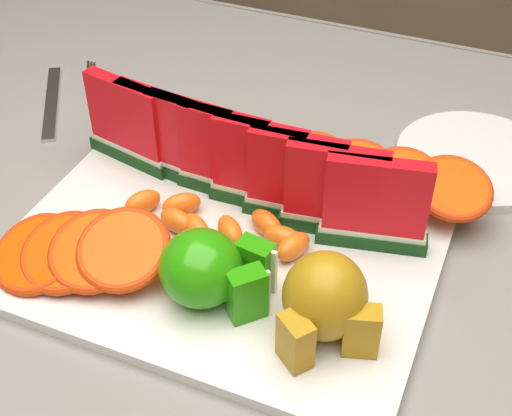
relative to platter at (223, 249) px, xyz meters
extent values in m
cube|color=#442B1B|center=(-0.03, 0.00, -0.03)|extent=(1.40, 0.90, 0.03)
cube|color=#442B1B|center=(-0.67, 0.39, -0.40)|extent=(0.06, 0.06, 0.72)
cube|color=gray|center=(-0.03, 0.00, -0.01)|extent=(1.52, 1.02, 0.01)
cube|color=gray|center=(-0.03, 0.51, -0.10)|extent=(1.52, 0.01, 0.20)
cube|color=silver|center=(0.00, 0.00, 0.00)|extent=(0.40, 0.30, 0.01)
ellipsoid|color=#388C1F|center=(0.01, -0.07, 0.04)|extent=(0.10, 0.10, 0.07)
cube|color=#388C1F|center=(0.06, -0.07, 0.03)|extent=(0.04, 0.04, 0.05)
cube|color=beige|center=(0.06, -0.07, 0.03)|extent=(0.02, 0.02, 0.05)
cube|color=#388C1F|center=(0.05, -0.04, 0.03)|extent=(0.03, 0.02, 0.05)
cube|color=beige|center=(0.06, -0.04, 0.03)|extent=(0.03, 0.01, 0.05)
ellipsoid|color=#B07F1F|center=(0.12, -0.06, 0.05)|extent=(0.09, 0.09, 0.08)
cube|color=#B07F1F|center=(0.11, -0.10, 0.03)|extent=(0.04, 0.03, 0.05)
cube|color=#B07F1F|center=(0.16, -0.07, 0.03)|extent=(0.03, 0.03, 0.05)
cylinder|color=silver|center=(0.20, 0.25, 0.00)|extent=(0.22, 0.22, 0.01)
cube|color=silver|center=(-0.31, 0.16, 0.00)|extent=(0.10, 0.15, 0.00)
cube|color=silver|center=(-0.32, 0.25, 0.00)|extent=(0.02, 0.04, 0.00)
cube|color=silver|center=(-0.31, 0.25, 0.00)|extent=(0.02, 0.04, 0.00)
cube|color=silver|center=(-0.31, 0.25, 0.00)|extent=(0.02, 0.04, 0.00)
cube|color=#093810|center=(-0.15, 0.08, 0.01)|extent=(0.11, 0.04, 0.01)
cube|color=silver|center=(-0.15, 0.08, 0.02)|extent=(0.10, 0.04, 0.01)
cube|color=red|center=(-0.15, 0.08, 0.07)|extent=(0.10, 0.04, 0.08)
cube|color=#093810|center=(-0.11, 0.08, 0.01)|extent=(0.11, 0.04, 0.01)
cube|color=silver|center=(-0.11, 0.08, 0.02)|extent=(0.10, 0.03, 0.01)
cube|color=red|center=(-0.11, 0.08, 0.07)|extent=(0.10, 0.03, 0.08)
cube|color=#093810|center=(-0.07, 0.08, 0.01)|extent=(0.11, 0.03, 0.01)
cube|color=silver|center=(-0.07, 0.08, 0.02)|extent=(0.10, 0.03, 0.01)
cube|color=red|center=(-0.07, 0.08, 0.07)|extent=(0.10, 0.02, 0.08)
cube|color=#093810|center=(-0.03, 0.07, 0.01)|extent=(0.11, 0.02, 0.01)
cube|color=silver|center=(-0.03, 0.07, 0.02)|extent=(0.10, 0.02, 0.01)
cube|color=red|center=(-0.03, 0.07, 0.07)|extent=(0.10, 0.02, 0.08)
cube|color=#093810|center=(0.01, 0.07, 0.01)|extent=(0.11, 0.02, 0.01)
cube|color=silver|center=(0.01, 0.07, 0.02)|extent=(0.10, 0.02, 0.01)
cube|color=red|center=(0.01, 0.07, 0.07)|extent=(0.10, 0.02, 0.08)
cube|color=#093810|center=(0.05, 0.06, 0.01)|extent=(0.11, 0.03, 0.01)
cube|color=silver|center=(0.05, 0.06, 0.02)|extent=(0.10, 0.03, 0.01)
cube|color=red|center=(0.05, 0.06, 0.07)|extent=(0.10, 0.02, 0.08)
cube|color=#093810|center=(0.09, 0.06, 0.01)|extent=(0.11, 0.04, 0.01)
cube|color=silver|center=(0.09, 0.06, 0.02)|extent=(0.10, 0.03, 0.01)
cube|color=red|center=(0.09, 0.06, 0.07)|extent=(0.10, 0.03, 0.08)
cube|color=#093810|center=(0.13, 0.05, 0.01)|extent=(0.11, 0.04, 0.01)
cube|color=silver|center=(0.13, 0.05, 0.02)|extent=(0.10, 0.04, 0.01)
cube|color=red|center=(0.13, 0.05, 0.07)|extent=(0.10, 0.04, 0.08)
cylinder|color=#D7400E|center=(-0.14, -0.09, 0.02)|extent=(0.09, 0.09, 0.03)
torus|color=#CE5F01|center=(-0.14, -0.09, 0.02)|extent=(0.10, 0.10, 0.04)
cylinder|color=#D7400E|center=(-0.12, -0.08, 0.03)|extent=(0.08, 0.08, 0.03)
torus|color=#CE5F01|center=(-0.12, -0.08, 0.03)|extent=(0.09, 0.09, 0.04)
cylinder|color=#D7400E|center=(-0.09, -0.08, 0.03)|extent=(0.08, 0.08, 0.03)
torus|color=#CE5F01|center=(-0.09, -0.08, 0.03)|extent=(0.09, 0.09, 0.04)
cylinder|color=#D7400E|center=(-0.07, -0.07, 0.04)|extent=(0.09, 0.09, 0.03)
torus|color=#CE5F01|center=(-0.07, -0.07, 0.04)|extent=(0.10, 0.10, 0.04)
cylinder|color=#D7400E|center=(-0.10, 0.13, 0.02)|extent=(0.07, 0.07, 0.03)
torus|color=#CE5F01|center=(-0.10, 0.13, 0.02)|extent=(0.08, 0.08, 0.03)
cylinder|color=#D7400E|center=(-0.05, 0.13, 0.02)|extent=(0.08, 0.08, 0.03)
torus|color=#CE5F01|center=(-0.05, 0.13, 0.02)|extent=(0.09, 0.09, 0.03)
cylinder|color=#D7400E|center=(0.00, 0.13, 0.03)|extent=(0.08, 0.08, 0.03)
torus|color=#CE5F01|center=(0.00, 0.13, 0.03)|extent=(0.09, 0.09, 0.03)
cylinder|color=#D7400E|center=(0.04, 0.13, 0.03)|extent=(0.09, 0.09, 0.03)
torus|color=#CE5F01|center=(0.04, 0.13, 0.03)|extent=(0.10, 0.10, 0.03)
cylinder|color=#D7400E|center=(0.09, 0.13, 0.03)|extent=(0.09, 0.09, 0.03)
torus|color=#CE5F01|center=(0.09, 0.13, 0.03)|extent=(0.10, 0.10, 0.03)
cylinder|color=#D7400E|center=(0.14, 0.13, 0.03)|extent=(0.09, 0.09, 0.03)
torus|color=#CE5F01|center=(0.14, 0.13, 0.03)|extent=(0.11, 0.11, 0.03)
cylinder|color=#D7400E|center=(0.19, 0.13, 0.04)|extent=(0.10, 0.10, 0.03)
torus|color=#CE5F01|center=(0.19, 0.13, 0.04)|extent=(0.11, 0.11, 0.03)
ellipsoid|color=orange|center=(-0.09, 0.01, 0.02)|extent=(0.04, 0.04, 0.02)
ellipsoid|color=orange|center=(-0.06, 0.02, 0.02)|extent=(0.04, 0.04, 0.02)
ellipsoid|color=orange|center=(-0.05, 0.00, 0.02)|extent=(0.04, 0.03, 0.02)
ellipsoid|color=orange|center=(-0.03, 0.00, 0.02)|extent=(0.04, 0.04, 0.02)
ellipsoid|color=orange|center=(0.00, 0.01, 0.02)|extent=(0.04, 0.04, 0.02)
ellipsoid|color=orange|center=(0.03, 0.03, 0.02)|extent=(0.04, 0.04, 0.02)
ellipsoid|color=orange|center=(0.05, 0.02, 0.02)|extent=(0.04, 0.02, 0.02)
ellipsoid|color=orange|center=(0.07, 0.01, 0.02)|extent=(0.03, 0.04, 0.02)
camera|label=1|loc=(0.22, -0.45, 0.47)|focal=50.00mm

